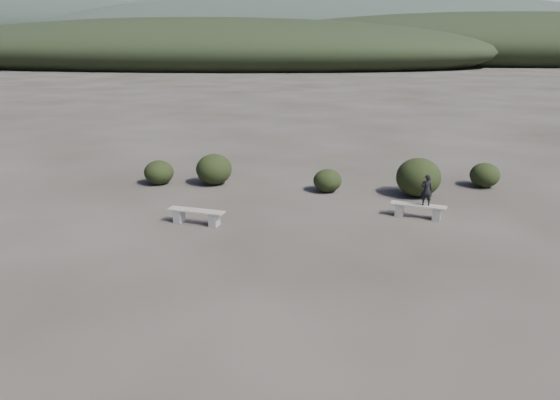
# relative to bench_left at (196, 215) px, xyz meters

# --- Properties ---
(ground) EXTENTS (1200.00, 1200.00, 0.00)m
(ground) POSITION_rel_bench_left_xyz_m (2.52, -4.22, -0.28)
(ground) COLOR #2D2823
(ground) RESTS_ON ground
(bench_left) EXTENTS (1.90, 0.78, 0.47)m
(bench_left) POSITION_rel_bench_left_xyz_m (0.00, 0.00, 0.00)
(bench_left) COLOR gray
(bench_left) RESTS_ON ground
(bench_right) EXTENTS (1.84, 0.85, 0.45)m
(bench_right) POSITION_rel_bench_left_xyz_m (7.11, 1.34, -0.01)
(bench_right) COLOR gray
(bench_right) RESTS_ON ground
(seated_person) EXTENTS (0.38, 0.26, 1.04)m
(seated_person) POSITION_rel_bench_left_xyz_m (7.32, 1.28, 0.69)
(seated_person) COLOR black
(seated_person) RESTS_ON bench_right
(shrub_a) EXTENTS (1.18, 1.18, 0.97)m
(shrub_a) POSITION_rel_bench_left_xyz_m (-2.68, 4.58, 0.20)
(shrub_a) COLOR black
(shrub_a) RESTS_ON ground
(shrub_b) EXTENTS (1.43, 1.43, 1.23)m
(shrub_b) POSITION_rel_bench_left_xyz_m (-0.47, 4.78, 0.33)
(shrub_b) COLOR black
(shrub_b) RESTS_ON ground
(shrub_c) EXTENTS (1.09, 1.09, 0.87)m
(shrub_c) POSITION_rel_bench_left_xyz_m (4.08, 4.15, 0.15)
(shrub_c) COLOR black
(shrub_c) RESTS_ON ground
(shrub_d) EXTENTS (1.64, 1.64, 1.44)m
(shrub_d) POSITION_rel_bench_left_xyz_m (7.44, 3.90, 0.44)
(shrub_d) COLOR black
(shrub_d) RESTS_ON ground
(shrub_e) EXTENTS (1.15, 1.15, 0.96)m
(shrub_e) POSITION_rel_bench_left_xyz_m (10.24, 5.44, 0.20)
(shrub_e) COLOR black
(shrub_e) RESTS_ON ground
(mountain_ridges) EXTENTS (500.00, 400.00, 56.00)m
(mountain_ridges) POSITION_rel_bench_left_xyz_m (-4.96, 334.84, 10.55)
(mountain_ridges) COLOR black
(mountain_ridges) RESTS_ON ground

